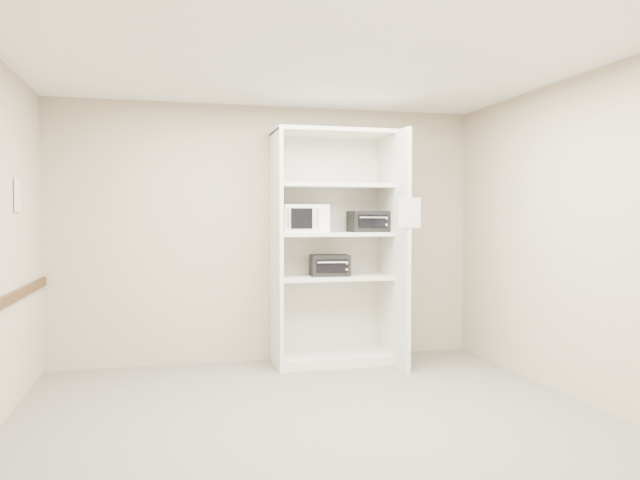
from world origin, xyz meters
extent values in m
cube|color=#656056|center=(0.00, 0.00, 0.00)|extent=(4.50, 4.00, 0.01)
cube|color=white|center=(0.00, 0.00, 2.70)|extent=(4.50, 4.00, 0.01)
cube|color=tan|center=(0.00, 2.00, 1.35)|extent=(4.50, 0.02, 2.70)
cube|color=tan|center=(0.00, -2.00, 1.35)|extent=(4.50, 0.02, 2.70)
cube|color=tan|center=(2.25, 0.00, 1.35)|extent=(0.02, 4.00, 2.70)
cube|color=white|center=(0.02, 1.68, 1.20)|extent=(0.04, 0.60, 2.40)
cube|color=white|center=(1.22, 1.53, 1.20)|extent=(0.04, 0.90, 2.40)
cube|color=white|center=(0.62, 1.99, 1.20)|extent=(1.24, 0.02, 2.40)
cube|color=white|center=(0.62, 1.70, 0.05)|extent=(1.16, 0.56, 0.10)
cube|color=white|center=(0.62, 1.70, 0.90)|extent=(1.16, 0.56, 0.04)
cube|color=white|center=(0.62, 1.70, 1.35)|extent=(1.16, 0.56, 0.04)
cube|color=white|center=(0.62, 1.70, 1.85)|extent=(1.16, 0.56, 0.04)
cube|color=white|center=(0.62, 1.70, 2.40)|extent=(1.24, 0.60, 0.04)
cube|color=white|center=(0.30, 1.74, 1.51)|extent=(0.50, 0.40, 0.29)
cube|color=black|center=(0.99, 1.68, 1.48)|extent=(0.39, 0.30, 0.22)
cube|color=black|center=(0.57, 1.66, 1.03)|extent=(0.42, 0.33, 0.22)
cube|color=white|center=(1.22, 1.07, 1.57)|extent=(0.22, 0.02, 0.29)
cube|color=white|center=(-2.24, 0.95, 1.70)|extent=(0.01, 0.19, 0.27)
camera|label=1|loc=(-1.06, -4.56, 1.51)|focal=35.00mm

